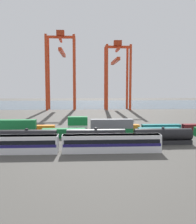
# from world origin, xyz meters

# --- Properties ---
(ground_plane) EXTENTS (420.00, 420.00, 0.00)m
(ground_plane) POSITION_xyz_m (0.00, 40.00, 0.00)
(ground_plane) COLOR #4C4944
(harbour_water) EXTENTS (400.00, 110.00, 0.01)m
(harbour_water) POSITION_xyz_m (0.00, 140.57, 0.00)
(harbour_water) COLOR #475B6B
(harbour_water) RESTS_ON ground_plane
(passenger_train) EXTENTS (44.33, 3.14, 3.90)m
(passenger_train) POSITION_xyz_m (-14.24, -22.46, 2.14)
(passenger_train) COLOR silver
(passenger_train) RESTS_ON ground_plane
(freight_tank_row) EXTENTS (48.25, 2.87, 4.33)m
(freight_tank_row) POSITION_xyz_m (-6.08, -15.31, 2.04)
(freight_tank_row) COLOR #232326
(freight_tank_row) RESTS_ON ground_plane
(shipping_container_0) EXTENTS (12.10, 2.44, 2.60)m
(shipping_container_0) POSITION_xyz_m (-28.60, -5.49, 1.30)
(shipping_container_0) COLOR maroon
(shipping_container_0) RESTS_ON ground_plane
(shipping_container_1) EXTENTS (12.10, 2.44, 2.60)m
(shipping_container_1) POSITION_xyz_m (-28.60, -5.49, 3.90)
(shipping_container_1) COLOR #197538
(shipping_container_1) RESTS_ON shipping_container_0
(shipping_container_2) EXTENTS (12.10, 2.44, 2.60)m
(shipping_container_2) POSITION_xyz_m (-14.83, -5.49, 1.30)
(shipping_container_2) COLOR #197538
(shipping_container_2) RESTS_ON ground_plane
(shipping_container_3) EXTENTS (12.10, 2.44, 2.60)m
(shipping_container_3) POSITION_xyz_m (-1.05, -5.49, 1.30)
(shipping_container_3) COLOR #197538
(shipping_container_3) RESTS_ON ground_plane
(shipping_container_4) EXTENTS (12.10, 2.44, 2.60)m
(shipping_container_4) POSITION_xyz_m (-1.05, -5.49, 3.90)
(shipping_container_4) COLOR slate
(shipping_container_4) RESTS_ON shipping_container_3
(shipping_container_5) EXTENTS (12.10, 2.44, 2.60)m
(shipping_container_5) POSITION_xyz_m (12.72, -5.49, 1.30)
(shipping_container_5) COLOR #146066
(shipping_container_5) RESTS_ON ground_plane
(shipping_container_8) EXTENTS (12.10, 2.44, 2.60)m
(shipping_container_8) POSITION_xyz_m (-24.08, 1.17, 1.30)
(shipping_container_8) COLOR orange
(shipping_container_8) RESTS_ON ground_plane
(shipping_container_9) EXTENTS (6.04, 2.44, 2.60)m
(shipping_container_9) POSITION_xyz_m (-10.93, 1.17, 1.30)
(shipping_container_9) COLOR silver
(shipping_container_9) RESTS_ON ground_plane
(shipping_container_10) EXTENTS (6.04, 2.44, 2.60)m
(shipping_container_10) POSITION_xyz_m (-10.93, 1.17, 3.90)
(shipping_container_10) COLOR #197538
(shipping_container_10) RESTS_ON shipping_container_9
(shipping_container_11) EXTENTS (12.10, 2.44, 2.60)m
(shipping_container_11) POSITION_xyz_m (2.22, 1.17, 1.30)
(shipping_container_11) COLOR orange
(shipping_container_11) RESTS_ON ground_plane
(shipping_container_12) EXTENTS (12.10, 2.44, 2.60)m
(shipping_container_12) POSITION_xyz_m (15.37, 1.17, 1.30)
(shipping_container_12) COLOR #146066
(shipping_container_12) RESTS_ON ground_plane
(gantry_crane_west) EXTENTS (18.54, 37.78, 49.39)m
(gantry_crane_west) POSITION_xyz_m (-23.31, 90.05, 30.28)
(gantry_crane_west) COLOR red
(gantry_crane_west) RESTS_ON ground_plane
(gantry_crane_central) EXTENTS (16.25, 37.61, 43.61)m
(gantry_crane_central) POSITION_xyz_m (12.69, 90.14, 26.75)
(gantry_crane_central) COLOR red
(gantry_crane_central) RESTS_ON ground_plane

